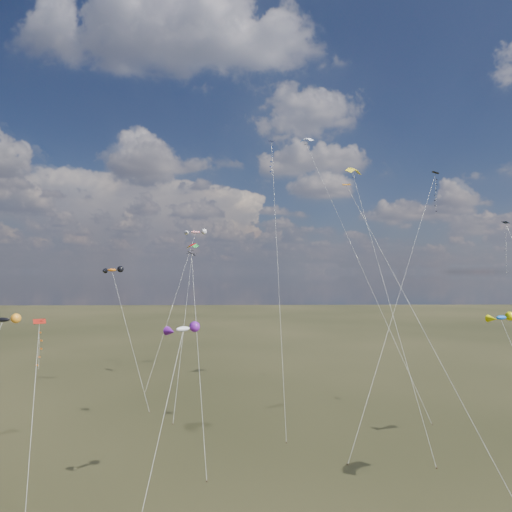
{
  "coord_description": "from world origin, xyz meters",
  "views": [
    {
      "loc": [
        -1.31,
        -36.21,
        17.11
      ],
      "look_at": [
        0.0,
        18.0,
        19.0
      ],
      "focal_mm": 32.0,
      "sensor_mm": 36.0,
      "label": 1
    }
  ],
  "objects": [
    {
      "name": "novelty_orange_black",
      "position": [
        -20.5,
        30.08,
        17.31
      ],
      "size": [
        9.19,
        11.04,
        17.92
      ],
      "color": "orange",
      "rests_on": "ground"
    },
    {
      "name": "diamond_black_mid",
      "position": [
        -6.29,
        9.23,
        14.11
      ],
      "size": [
        3.05,
        10.9,
        19.27
      ],
      "color": "black",
      "rests_on": "ground"
    },
    {
      "name": "novelty_redwhite_stripe",
      "position": [
        -9.72,
        41.06,
        23.77
      ],
      "size": [
        7.52,
        12.83,
        24.41
      ],
      "color": "red",
      "rests_on": "ground"
    },
    {
      "name": "novelty_black_orange",
      "position": [
        -28.79,
        16.26,
        11.68
      ],
      "size": [
        3.31,
        9.61,
        12.34
      ],
      "color": "black",
      "rests_on": "ground"
    },
    {
      "name": "novelty_white_purple",
      "position": [
        -5.99,
        -1.64,
        12.76
      ],
      "size": [
        3.35,
        7.66,
        13.28
      ],
      "color": "white",
      "rests_on": "ground"
    },
    {
      "name": "diamond_orange_center",
      "position": [
        11.11,
        1.94,
        17.22
      ],
      "size": [
        8.8,
        15.89,
        25.62
      ],
      "color": "#C97116",
      "rests_on": "ground"
    },
    {
      "name": "ground",
      "position": [
        0.0,
        0.0,
        0.0
      ],
      "size": [
        400.0,
        400.0,
        0.0
      ],
      "primitive_type": "plane",
      "color": "black",
      "rests_on": "ground"
    },
    {
      "name": "diamond_red_low",
      "position": [
        -19.76,
        5.25,
        10.19
      ],
      "size": [
        4.39,
        10.72,
        12.81
      ],
      "color": "#A51C10",
      "rests_on": "ground"
    },
    {
      "name": "diamond_navy_right",
      "position": [
        27.98,
        13.4,
        18.83
      ],
      "size": [
        2.18,
        17.56,
        22.8
      ],
      "color": "#0D1844",
      "rests_on": "ground"
    },
    {
      "name": "novelty_blue_yellow",
      "position": [
        23.51,
        7.45,
        12.65
      ],
      "size": [
        2.63,
        9.31,
        13.2
      ],
      "color": "blue",
      "rests_on": "ground"
    },
    {
      "name": "parafoil_yellow",
      "position": [
        14.11,
        27.42,
        31.53
      ],
      "size": [
        2.93,
        25.37,
        32.36
      ],
      "color": "yellow",
      "rests_on": "ground"
    },
    {
      "name": "parafoil_blue_white",
      "position": [
        8.21,
        32.86,
        37.24
      ],
      "size": [
        12.73,
        19.17,
        38.15
      ],
      "color": "blue",
      "rests_on": "ground"
    },
    {
      "name": "parafoil_tricolor",
      "position": [
        -9.43,
        34.02,
        21.16
      ],
      "size": [
        2.28,
        19.68,
        21.83
      ],
      "color": "#D39404",
      "rests_on": "ground"
    },
    {
      "name": "diamond_navy_tall",
      "position": [
        2.63,
        28.86,
        31.48
      ],
      "size": [
        1.03,
        21.24,
        36.61
      ],
      "color": "#0E104C",
      "rests_on": "ground"
    },
    {
      "name": "diamond_black_high",
      "position": [
        23.61,
        23.64,
        26.19
      ],
      "size": [
        17.49,
        21.01,
        30.86
      ],
      "color": "black",
      "rests_on": "ground"
    }
  ]
}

